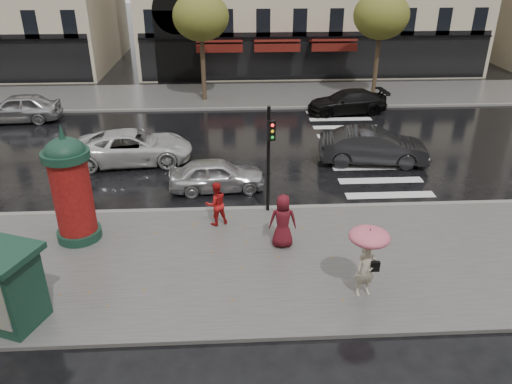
{
  "coord_description": "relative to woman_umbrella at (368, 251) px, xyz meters",
  "views": [
    {
      "loc": [
        -0.35,
        -13.62,
        9.02
      ],
      "look_at": [
        0.45,
        1.5,
        1.52
      ],
      "focal_mm": 35.0,
      "sensor_mm": 36.0,
      "label": 1
    }
  ],
  "objects": [
    {
      "name": "tree_far_right",
      "position": [
        5.7,
        20.35,
        3.62
      ],
      "size": [
        3.4,
        3.4,
        6.64
      ],
      "color": "#38281C",
      "rests_on": "ground"
    },
    {
      "name": "traffic_light",
      "position": [
        -2.31,
        5.08,
        1.0
      ],
      "size": [
        0.3,
        0.39,
        4.0
      ],
      "color": "black",
      "rests_on": "near_sidewalk"
    },
    {
      "name": "tree_far_left",
      "position": [
        -5.3,
        20.35,
        3.62
      ],
      "size": [
        3.4,
        3.4,
        6.64
      ],
      "color": "#38281C",
      "rests_on": "ground"
    },
    {
      "name": "near_sidewalk",
      "position": [
        -3.3,
        1.85,
        -1.49
      ],
      "size": [
        90.0,
        7.0,
        0.12
      ],
      "primitive_type": "cube",
      "color": "#474744",
      "rests_on": "ground"
    },
    {
      "name": "car_darkgrey",
      "position": [
        2.82,
        9.68,
        -0.75
      ],
      "size": [
        5.04,
        2.26,
        1.61
      ],
      "primitive_type": "imported",
      "rotation": [
        0.0,
        0.0,
        1.45
      ],
      "color": "black",
      "rests_on": "ground"
    },
    {
      "name": "far_kerb",
      "position": [
        -3.3,
        18.35,
        -1.48
      ],
      "size": [
        90.0,
        0.25,
        0.14
      ],
      "primitive_type": "cube",
      "color": "slate",
      "rests_on": "ground"
    },
    {
      "name": "newsstand",
      "position": [
        -9.51,
        -0.65,
        -0.3
      ],
      "size": [
        2.25,
        2.08,
        2.19
      ],
      "color": "#143326",
      "rests_on": "near_sidewalk"
    },
    {
      "name": "man_burgundy",
      "position": [
        -2.04,
        2.68,
        -0.51
      ],
      "size": [
        0.93,
        0.63,
        1.84
      ],
      "primitive_type": "imported",
      "rotation": [
        0.0,
        0.0,
        3.09
      ],
      "color": "#55111A",
      "rests_on": "near_sidewalk"
    },
    {
      "name": "car_white",
      "position": [
        -8.14,
        10.37,
        -0.8
      ],
      "size": [
        5.55,
        2.93,
        1.49
      ],
      "primitive_type": "imported",
      "rotation": [
        0.0,
        0.0,
        1.66
      ],
      "color": "silver",
      "rests_on": "ground"
    },
    {
      "name": "near_kerb",
      "position": [
        -3.3,
        5.35,
        -1.48
      ],
      "size": [
        90.0,
        0.25,
        0.14
      ],
      "primitive_type": "cube",
      "color": "slate",
      "rests_on": "ground"
    },
    {
      "name": "woman_red",
      "position": [
        -4.23,
        4.22,
        -0.63
      ],
      "size": [
        0.95,
        0.85,
        1.61
      ],
      "primitive_type": "imported",
      "rotation": [
        0.0,
        0.0,
        3.51
      ],
      "color": "#AD1515",
      "rests_on": "near_sidewalk"
    },
    {
      "name": "woman_umbrella",
      "position": [
        0.0,
        0.0,
        0.0
      ],
      "size": [
        1.13,
        1.13,
        2.17
      ],
      "color": "beige",
      "rests_on": "near_sidewalk"
    },
    {
      "name": "far_sidewalk",
      "position": [
        -3.3,
        21.35,
        -1.49
      ],
      "size": [
        90.0,
        6.0,
        0.12
      ],
      "primitive_type": "cube",
      "color": "#474744",
      "rests_on": "ground"
    },
    {
      "name": "car_black",
      "position": [
        3.29,
        17.35,
        -0.87
      ],
      "size": [
        4.87,
        2.41,
        1.36
      ],
      "primitive_type": "imported",
      "rotation": [
        0.0,
        0.0,
        -1.46
      ],
      "color": "black",
      "rests_on": "ground"
    },
    {
      "name": "zebra_crossing",
      "position": [
        2.7,
        11.95,
        -1.54
      ],
      "size": [
        3.6,
        11.75,
        0.01
      ],
      "primitive_type": "cube",
      "color": "silver",
      "rests_on": "ground"
    },
    {
      "name": "car_silver",
      "position": [
        -4.26,
        7.26,
        -0.89
      ],
      "size": [
        3.99,
        1.84,
        1.33
      ],
      "primitive_type": "imported",
      "rotation": [
        0.0,
        0.0,
        1.64
      ],
      "color": "silver",
      "rests_on": "ground"
    },
    {
      "name": "car_far_silver",
      "position": [
        -15.65,
        16.69,
        -0.76
      ],
      "size": [
        4.78,
        2.21,
        1.59
      ],
      "primitive_type": "imported",
      "rotation": [
        0.0,
        0.0,
        -1.5
      ],
      "color": "#A0A0A4",
      "rests_on": "ground"
    },
    {
      "name": "ground",
      "position": [
        -3.3,
        2.35,
        -1.55
      ],
      "size": [
        160.0,
        160.0,
        0.0
      ],
      "primitive_type": "plane",
      "color": "black",
      "rests_on": "ground"
    },
    {
      "name": "morris_column",
      "position": [
        -8.85,
        3.54,
        0.5
      ],
      "size": [
        1.5,
        1.5,
        4.03
      ],
      "color": "#143326",
      "rests_on": "near_sidewalk"
    }
  ]
}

